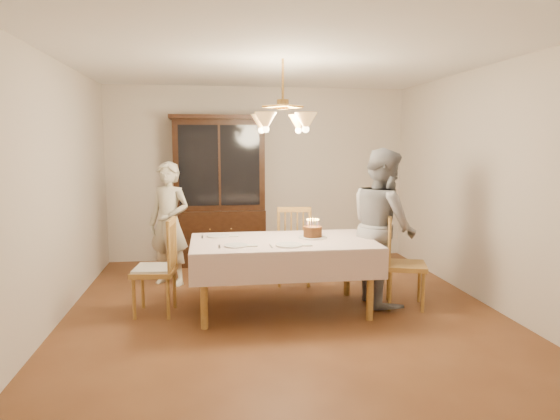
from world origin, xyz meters
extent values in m
plane|color=#593119|center=(0.00, 0.00, 0.00)|extent=(5.00, 5.00, 0.00)
plane|color=white|center=(0.00, 0.00, 2.60)|extent=(5.00, 5.00, 0.00)
plane|color=beige|center=(0.00, 2.50, 1.30)|extent=(4.50, 0.00, 4.50)
plane|color=beige|center=(0.00, -2.50, 1.30)|extent=(4.50, 0.00, 4.50)
plane|color=beige|center=(-2.25, 0.00, 1.30)|extent=(0.00, 5.00, 5.00)
plane|color=beige|center=(2.25, 0.00, 1.30)|extent=(0.00, 5.00, 5.00)
cube|color=olive|center=(0.00, 0.00, 0.73)|extent=(1.80, 1.00, 0.04)
cube|color=beige|center=(0.00, 0.00, 0.75)|extent=(1.90, 1.10, 0.01)
cylinder|color=olive|center=(-0.82, -0.42, 0.35)|extent=(0.07, 0.07, 0.71)
cylinder|color=olive|center=(0.82, -0.42, 0.35)|extent=(0.07, 0.07, 0.71)
cylinder|color=olive|center=(-0.82, 0.42, 0.35)|extent=(0.07, 0.07, 0.71)
cylinder|color=olive|center=(0.82, 0.42, 0.35)|extent=(0.07, 0.07, 0.71)
cube|color=black|center=(-0.60, 2.23, 0.40)|extent=(1.30, 0.50, 0.80)
cube|color=black|center=(-0.60, 2.28, 1.45)|extent=(1.30, 0.40, 1.30)
cube|color=black|center=(-0.60, 2.08, 1.45)|extent=(1.14, 0.01, 1.14)
cube|color=black|center=(-0.60, 2.23, 2.13)|extent=(1.38, 0.54, 0.06)
cube|color=olive|center=(0.29, 1.00, 0.45)|extent=(0.49, 0.47, 0.05)
cube|color=olive|center=(0.26, 0.81, 0.97)|extent=(0.40, 0.09, 0.06)
cylinder|color=olive|center=(0.49, 1.14, 0.21)|extent=(0.04, 0.04, 0.43)
cylinder|color=olive|center=(0.13, 1.19, 0.21)|extent=(0.04, 0.04, 0.43)
cylinder|color=olive|center=(0.44, 0.81, 0.21)|extent=(0.04, 0.04, 0.43)
cylinder|color=olive|center=(0.09, 0.85, 0.21)|extent=(0.04, 0.04, 0.43)
cube|color=olive|center=(-1.33, 0.09, 0.45)|extent=(0.47, 0.48, 0.05)
cube|color=olive|center=(-1.14, 0.06, 0.97)|extent=(0.08, 0.40, 0.06)
cylinder|color=olive|center=(-1.48, 0.28, 0.21)|extent=(0.04, 0.04, 0.43)
cylinder|color=olive|center=(-1.52, -0.07, 0.21)|extent=(0.04, 0.04, 0.43)
cylinder|color=olive|center=(-1.14, 0.25, 0.21)|extent=(0.04, 0.04, 0.43)
cylinder|color=olive|center=(-1.18, -0.11, 0.21)|extent=(0.04, 0.04, 0.43)
cube|color=beige|center=(-1.33, 0.09, 0.48)|extent=(0.42, 0.44, 0.03)
cube|color=olive|center=(1.34, -0.05, 0.45)|extent=(0.53, 0.55, 0.05)
cube|color=olive|center=(1.16, 0.00, 0.97)|extent=(0.15, 0.39, 0.06)
cylinder|color=olive|center=(1.45, -0.28, 0.21)|extent=(0.04, 0.04, 0.43)
cylinder|color=olive|center=(1.55, 0.07, 0.21)|extent=(0.04, 0.04, 0.43)
cylinder|color=olive|center=(1.12, -0.17, 0.21)|extent=(0.04, 0.04, 0.43)
cylinder|color=olive|center=(1.23, 0.17, 0.21)|extent=(0.04, 0.04, 0.43)
imported|color=beige|center=(-1.25, 1.19, 0.77)|extent=(0.67, 0.60, 1.54)
imported|color=slate|center=(1.14, 0.13, 0.86)|extent=(0.70, 0.87, 1.72)
cylinder|color=white|center=(0.34, 0.08, 0.77)|extent=(0.30, 0.30, 0.01)
cylinder|color=#3D200D|center=(0.34, 0.08, 0.83)|extent=(0.20, 0.20, 0.11)
cylinder|color=#598CD8|center=(0.40, 0.08, 0.92)|extent=(0.01, 0.01, 0.07)
sphere|color=#FFB23F|center=(0.40, 0.08, 0.96)|extent=(0.01, 0.01, 0.01)
cylinder|color=pink|center=(0.39, 0.11, 0.92)|extent=(0.01, 0.01, 0.07)
sphere|color=#FFB23F|center=(0.39, 0.11, 0.96)|extent=(0.01, 0.01, 0.01)
cylinder|color=#EACC66|center=(0.37, 0.13, 0.92)|extent=(0.01, 0.01, 0.07)
sphere|color=#FFB23F|center=(0.37, 0.13, 0.96)|extent=(0.01, 0.01, 0.01)
cylinder|color=#598CD8|center=(0.35, 0.14, 0.92)|extent=(0.01, 0.01, 0.07)
sphere|color=#FFB23F|center=(0.35, 0.14, 0.96)|extent=(0.01, 0.01, 0.01)
cylinder|color=pink|center=(0.32, 0.14, 0.92)|extent=(0.01, 0.01, 0.07)
sphere|color=#FFB23F|center=(0.32, 0.14, 0.96)|extent=(0.01, 0.01, 0.01)
cylinder|color=#EACC66|center=(0.30, 0.13, 0.92)|extent=(0.01, 0.01, 0.07)
sphere|color=#FFB23F|center=(0.30, 0.13, 0.96)|extent=(0.01, 0.01, 0.01)
cylinder|color=#598CD8|center=(0.28, 0.11, 0.92)|extent=(0.01, 0.01, 0.07)
sphere|color=#FFB23F|center=(0.28, 0.11, 0.96)|extent=(0.01, 0.01, 0.01)
cylinder|color=pink|center=(0.28, 0.08, 0.92)|extent=(0.01, 0.01, 0.07)
sphere|color=#FFB23F|center=(0.28, 0.08, 0.96)|extent=(0.01, 0.01, 0.01)
cylinder|color=#EACC66|center=(0.28, 0.05, 0.92)|extent=(0.01, 0.01, 0.07)
sphere|color=#FFB23F|center=(0.28, 0.05, 0.96)|extent=(0.01, 0.01, 0.01)
cylinder|color=#598CD8|center=(0.30, 0.03, 0.92)|extent=(0.01, 0.01, 0.07)
sphere|color=#FFB23F|center=(0.30, 0.03, 0.96)|extent=(0.01, 0.01, 0.01)
cylinder|color=pink|center=(0.32, 0.02, 0.92)|extent=(0.01, 0.01, 0.07)
sphere|color=#FFB23F|center=(0.32, 0.02, 0.96)|extent=(0.01, 0.01, 0.01)
cylinder|color=#EACC66|center=(0.35, 0.02, 0.92)|extent=(0.01, 0.01, 0.07)
sphere|color=#FFB23F|center=(0.35, 0.02, 0.96)|extent=(0.01, 0.01, 0.01)
cylinder|color=#598CD8|center=(0.37, 0.03, 0.92)|extent=(0.01, 0.01, 0.07)
sphere|color=#FFB23F|center=(0.37, 0.03, 0.96)|extent=(0.01, 0.01, 0.01)
cylinder|color=pink|center=(0.39, 0.05, 0.92)|extent=(0.01, 0.01, 0.07)
sphere|color=#FFB23F|center=(0.39, 0.05, 0.96)|extent=(0.01, 0.01, 0.01)
cylinder|color=white|center=(-0.50, -0.25, 0.77)|extent=(0.23, 0.23, 0.02)
cube|color=silver|center=(-0.66, -0.25, 0.76)|extent=(0.01, 0.16, 0.01)
cube|color=beige|center=(-0.34, -0.25, 0.76)|extent=(0.10, 0.10, 0.01)
cylinder|color=white|center=(0.02, -0.30, 0.77)|extent=(0.27, 0.27, 0.02)
cube|color=silver|center=(-0.16, -0.30, 0.76)|extent=(0.02, 0.16, 0.01)
cube|color=beige|center=(0.20, -0.30, 0.76)|extent=(0.10, 0.10, 0.01)
cylinder|color=white|center=(-0.67, 0.30, 0.77)|extent=(0.25, 0.25, 0.02)
cube|color=silver|center=(-0.83, 0.30, 0.76)|extent=(0.01, 0.16, 0.01)
cube|color=beige|center=(-0.50, 0.30, 0.76)|extent=(0.10, 0.10, 0.01)
cylinder|color=#BF8C3F|center=(0.00, 0.00, 2.40)|extent=(0.02, 0.02, 0.40)
cylinder|color=#BF8C3F|center=(0.00, 0.00, 2.15)|extent=(0.12, 0.12, 0.10)
cone|color=#D8994C|center=(0.20, 0.20, 1.97)|extent=(0.22, 0.22, 0.18)
sphere|color=#FFD899|center=(0.20, 0.20, 1.90)|extent=(0.07, 0.07, 0.07)
cone|color=#D8994C|center=(-0.20, 0.20, 1.97)|extent=(0.22, 0.22, 0.18)
sphere|color=#FFD899|center=(-0.20, 0.20, 1.90)|extent=(0.07, 0.07, 0.07)
cone|color=#D8994C|center=(-0.20, -0.20, 1.97)|extent=(0.22, 0.22, 0.18)
sphere|color=#FFD899|center=(-0.20, -0.20, 1.90)|extent=(0.07, 0.07, 0.07)
cone|color=#D8994C|center=(0.20, -0.20, 1.97)|extent=(0.22, 0.22, 0.18)
sphere|color=#FFD899|center=(0.20, -0.20, 1.90)|extent=(0.07, 0.07, 0.07)
camera|label=1|loc=(-0.75, -5.07, 1.76)|focal=32.00mm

